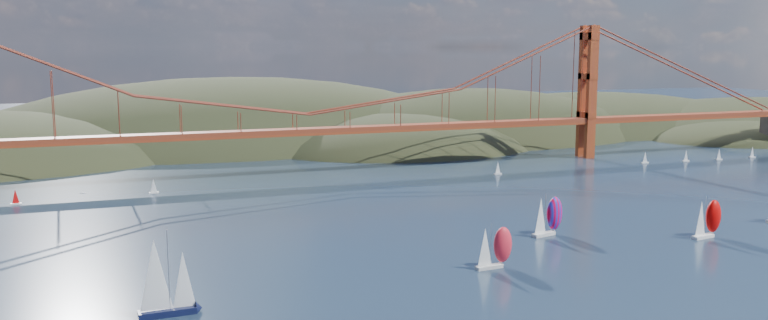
{
  "coord_description": "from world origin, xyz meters",
  "views": [
    {
      "loc": [
        -67.46,
        -84.65,
        46.13
      ],
      "look_at": [
        -3.48,
        90.0,
        18.0
      ],
      "focal_mm": 35.0,
      "sensor_mm": 36.0,
      "label": 1
    }
  ],
  "objects": [
    {
      "name": "distant_boat_2",
      "position": [
        -95.2,
        155.91,
        2.41
      ],
      "size": [
        3.0,
        2.0,
        4.7
      ],
      "color": "silver",
      "rests_on": "ground"
    },
    {
      "name": "racer_rwb",
      "position": [
        32.4,
        70.73,
        5.05
      ],
      "size": [
        9.54,
        5.33,
        10.69
      ],
      "rotation": [
        0.0,
        0.0,
        0.24
      ],
      "color": "silver",
      "rests_on": "ground"
    },
    {
      "name": "headlands",
      "position": [
        44.95,
        278.29,
        -12.46
      ],
      "size": [
        725.0,
        225.0,
        96.0
      ],
      "color": "black",
      "rests_on": "ground"
    },
    {
      "name": "distant_boat_5",
      "position": [
        151.46,
        155.5,
        2.41
      ],
      "size": [
        3.0,
        2.0,
        4.7
      ],
      "color": "silver",
      "rests_on": "ground"
    },
    {
      "name": "racer_0",
      "position": [
        6.61,
        50.61,
        4.65
      ],
      "size": [
        8.67,
        3.76,
        9.84
      ],
      "rotation": [
        0.0,
        0.0,
        0.09
      ],
      "color": "silver",
      "rests_on": "ground"
    },
    {
      "name": "gull",
      "position": [
        -71.5,
        21.28,
        26.82
      ],
      "size": [
        0.9,
        0.25,
        0.17
      ],
      "color": "white",
      "rests_on": "ground"
    },
    {
      "name": "distant_boat_3",
      "position": [
        -55.96,
        159.78,
        2.41
      ],
      "size": [
        3.0,
        2.0,
        4.7
      ],
      "color": "silver",
      "rests_on": "ground"
    },
    {
      "name": "distant_boat_7",
      "position": [
        185.22,
        154.33,
        2.41
      ],
      "size": [
        3.0,
        2.0,
        4.7
      ],
      "color": "silver",
      "rests_on": "ground"
    },
    {
      "name": "distant_boat_4",
      "position": [
        132.63,
        157.3,
        2.41
      ],
      "size": [
        3.0,
        2.0,
        4.7
      ],
      "color": "silver",
      "rests_on": "ground"
    },
    {
      "name": "distant_boat_6",
      "position": [
        167.25,
        154.12,
        2.41
      ],
      "size": [
        3.0,
        2.0,
        4.7
      ],
      "color": "silver",
      "rests_on": "ground"
    },
    {
      "name": "sloop_navy",
      "position": [
        -60.4,
        45.06,
        6.74
      ],
      "size": [
        9.91,
        5.72,
        15.28
      ],
      "rotation": [
        0.0,
        0.0,
        0.05
      ],
      "color": "black",
      "rests_on": "ground"
    },
    {
      "name": "racer_1",
      "position": [
        67.74,
        55.41,
        4.9
      ],
      "size": [
        9.22,
        4.64,
        10.36
      ],
      "rotation": [
        0.0,
        0.0,
        0.17
      ],
      "color": "white",
      "rests_on": "ground"
    },
    {
      "name": "bridge",
      "position": [
        -1.75,
        180.0,
        32.23
      ],
      "size": [
        552.0,
        12.0,
        55.0
      ],
      "color": "maroon",
      "rests_on": "ground"
    },
    {
      "name": "distant_boat_8",
      "position": [
        64.28,
        153.97,
        2.41
      ],
      "size": [
        3.0,
        2.0,
        4.7
      ],
      "color": "silver",
      "rests_on": "ground"
    }
  ]
}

